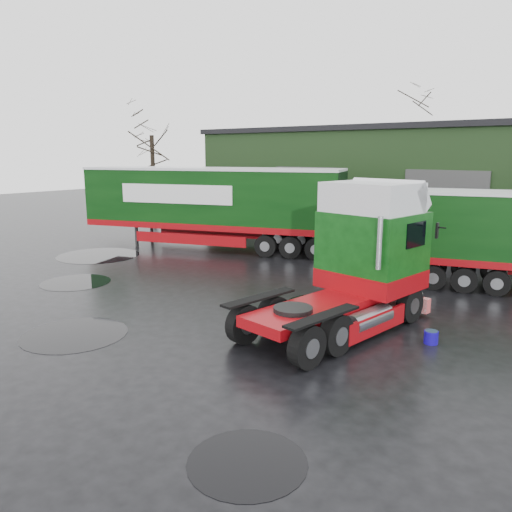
{
  "coord_description": "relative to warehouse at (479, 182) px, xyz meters",
  "views": [
    {
      "loc": [
        9.79,
        -10.67,
        4.86
      ],
      "look_at": [
        0.45,
        1.18,
        1.7
      ],
      "focal_mm": 35.0,
      "sensor_mm": 36.0,
      "label": 1
    }
  ],
  "objects": [
    {
      "name": "ground",
      "position": [
        -2.0,
        -20.0,
        -3.16
      ],
      "size": [
        100.0,
        100.0,
        0.0
      ],
      "primitive_type": "plane",
      "color": "black"
    },
    {
      "name": "warehouse",
      "position": [
        0.0,
        0.0,
        0.0
      ],
      "size": [
        32.4,
        12.4,
        6.3
      ],
      "color": "black",
      "rests_on": "ground"
    },
    {
      "name": "hero_tractor",
      "position": [
        1.36,
        -19.17,
        -1.12
      ],
      "size": [
        3.65,
        6.87,
        4.07
      ],
      "primitive_type": null,
      "rotation": [
        0.0,
        0.0,
        -0.14
      ],
      "color": "#0C4310",
      "rests_on": "ground"
    },
    {
      "name": "trailer_left",
      "position": [
        -9.5,
        -12.36,
        -1.09
      ],
      "size": [
        13.43,
        7.04,
        4.13
      ],
      "primitive_type": null,
      "rotation": [
        0.0,
        0.0,
        1.91
      ],
      "color": "silver",
      "rests_on": "ground"
    },
    {
      "name": "wash_bucket",
      "position": [
        3.81,
        -18.32,
        -2.99
      ],
      "size": [
        0.41,
        0.41,
        0.34
      ],
      "primitive_type": "cylinder",
      "rotation": [
        0.0,
        0.0,
        -0.14
      ],
      "color": "#130692",
      "rests_on": "ground"
    },
    {
      "name": "tree_left",
      "position": [
        -19.0,
        -8.0,
        1.09
      ],
      "size": [
        4.4,
        4.4,
        8.5
      ],
      "primitive_type": null,
      "color": "black",
      "rests_on": "ground"
    },
    {
      "name": "tree_back_a",
      "position": [
        -8.0,
        10.0,
        1.59
      ],
      "size": [
        4.4,
        4.4,
        9.5
      ],
      "primitive_type": null,
      "color": "black",
      "rests_on": "ground"
    },
    {
      "name": "puddle_0",
      "position": [
        -4.01,
        -23.66,
        -3.15
      ],
      "size": [
        2.82,
        2.82,
        0.01
      ],
      "primitive_type": "cylinder",
      "color": "black",
      "rests_on": "ground"
    },
    {
      "name": "puddle_1",
      "position": [
        -0.4,
        -17.1,
        -3.15
      ],
      "size": [
        1.84,
        1.84,
        0.01
      ],
      "primitive_type": "cylinder",
      "color": "black",
      "rests_on": "ground"
    },
    {
      "name": "puddle_2",
      "position": [
        -12.58,
        -17.02,
        -3.15
      ],
      "size": [
        3.86,
        3.86,
        0.01
      ],
      "primitive_type": "cylinder",
      "color": "black",
      "rests_on": "ground"
    },
    {
      "name": "puddle_3",
      "position": [
        3.28,
        -25.18,
        -3.15
      ],
      "size": [
        1.95,
        1.95,
        0.01
      ],
      "primitive_type": "cylinder",
      "color": "black",
      "rests_on": "ground"
    },
    {
      "name": "puddle_4",
      "position": [
        -8.93,
        -20.53,
        -3.15
      ],
      "size": [
        2.59,
        2.59,
        0.01
      ],
      "primitive_type": "cylinder",
      "color": "black",
      "rests_on": "ground"
    }
  ]
}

